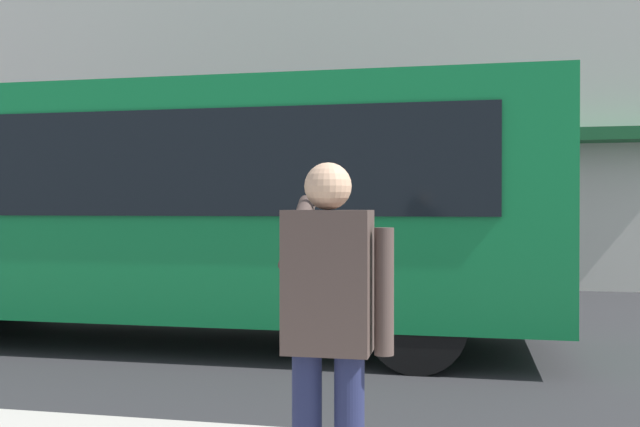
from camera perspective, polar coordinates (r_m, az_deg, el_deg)
name	(u,v)px	position (r m, az deg, el deg)	size (l,w,h in m)	color
ground_plane	(344,348)	(8.42, 1.96, -10.72)	(60.00, 60.00, 0.00)	#2B2B2D
building_facade_far	(400,0)	(15.62, 6.41, 16.69)	(28.00, 1.55, 12.00)	beige
red_bus	(175,204)	(8.84, -11.61, 0.78)	(9.05, 2.54, 3.08)	#0F7238
pedestrian_photographer	(329,316)	(3.31, 0.74, -8.20)	(0.53, 0.52, 1.70)	#1E2347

